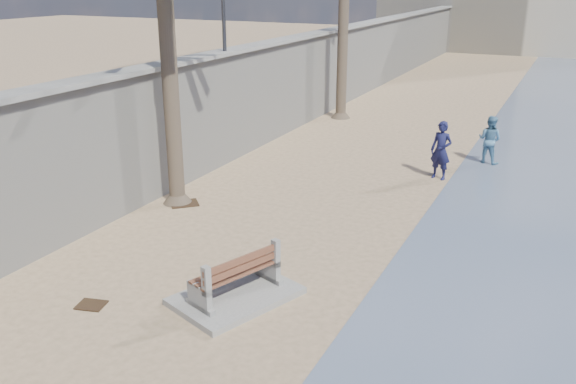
# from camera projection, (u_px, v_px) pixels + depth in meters

# --- Properties ---
(seawall) EXTENTS (0.45, 70.00, 3.50)m
(seawall) POSITION_uv_depth(u_px,v_px,m) (319.00, 75.00, 26.63)
(seawall) COLOR gray
(seawall) RESTS_ON ground_plane
(wall_cap) EXTENTS (0.80, 70.00, 0.12)m
(wall_cap) POSITION_uv_depth(u_px,v_px,m) (320.00, 33.00, 26.03)
(wall_cap) COLOR gray
(wall_cap) RESTS_ON seawall
(bench_far) EXTENTS (2.27, 2.69, 0.96)m
(bench_far) POSITION_uv_depth(u_px,v_px,m) (235.00, 279.00, 11.53)
(bench_far) COLOR gray
(bench_far) RESTS_ON ground_plane
(person_a) EXTENTS (0.83, 0.66, 2.04)m
(person_a) POSITION_uv_depth(u_px,v_px,m) (441.00, 146.00, 18.26)
(person_a) COLOR #16173D
(person_a) RESTS_ON ground_plane
(person_b) EXTENTS (0.99, 0.86, 1.75)m
(person_b) POSITION_uv_depth(u_px,v_px,m) (490.00, 137.00, 19.87)
(person_b) COLOR teal
(person_b) RESTS_ON ground_plane
(debris_c) EXTENTS (0.94, 0.93, 0.03)m
(debris_c) POSITION_uv_depth(u_px,v_px,m) (184.00, 204.00, 16.51)
(debris_c) COLOR #382616
(debris_c) RESTS_ON ground_plane
(debris_d) EXTENTS (0.59, 0.52, 0.03)m
(debris_d) POSITION_uv_depth(u_px,v_px,m) (91.00, 305.00, 11.43)
(debris_d) COLOR #382616
(debris_d) RESTS_ON ground_plane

